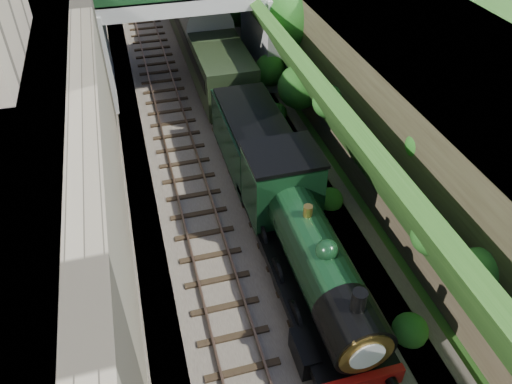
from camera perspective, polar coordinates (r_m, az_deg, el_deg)
trackbed at (r=29.47m, az=-5.84°, el=9.24°), size 10.00×90.00×0.20m
retaining_wall at (r=27.69m, az=-17.86°, el=13.41°), size 1.00×90.00×7.00m
street_plateau_left at (r=28.11m, az=-25.03°, el=11.96°), size 6.00×90.00×7.00m
street_plateau_right at (r=30.88m, az=12.06°, el=16.33°), size 8.00×90.00×6.25m
embankment_slope at (r=27.62m, az=5.03°, el=13.17°), size 4.19×90.00×6.36m
track_left at (r=29.20m, az=-9.75°, el=8.87°), size 2.50×90.00×0.20m
track_right at (r=29.58m, az=-3.55°, el=9.82°), size 2.50×90.00×0.20m
road_bridge at (r=31.52m, az=-6.02°, el=19.29°), size 16.00×6.40×7.25m
tree at (r=29.92m, az=4.95°, el=19.40°), size 3.60×3.80×6.60m
locomotive at (r=18.16m, az=5.79°, el=-6.26°), size 3.10×10.23×3.83m
tender at (r=23.73m, az=-0.36°, el=5.60°), size 2.70×6.00×3.05m
coach_front at (r=34.50m, az=-6.14°, el=17.48°), size 2.90×18.00×3.70m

